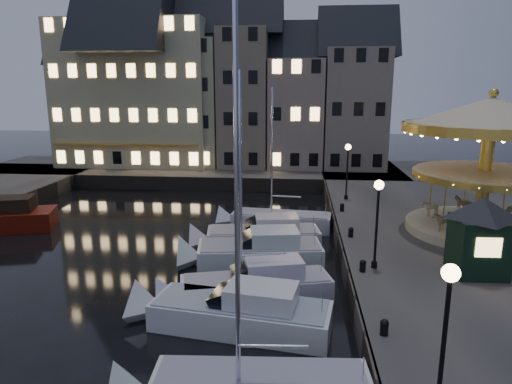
# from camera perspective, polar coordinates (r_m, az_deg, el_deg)

# --- Properties ---
(ground) EXTENTS (160.00, 160.00, 0.00)m
(ground) POSITION_cam_1_polar(r_m,az_deg,el_deg) (21.87, -4.70, -12.87)
(ground) COLOR black
(ground) RESTS_ON ground
(quay_east) EXTENTS (16.00, 56.00, 1.30)m
(quay_east) POSITION_cam_1_polar(r_m,az_deg,el_deg) (28.82, 26.45, -6.38)
(quay_east) COLOR #474442
(quay_east) RESTS_ON ground
(quay_north) EXTENTS (44.00, 12.00, 1.30)m
(quay_north) POSITION_cam_1_polar(r_m,az_deg,el_deg) (49.57, -8.22, 2.47)
(quay_north) COLOR #474442
(quay_north) RESTS_ON ground
(quaywall_e) EXTENTS (0.15, 44.00, 1.30)m
(quaywall_e) POSITION_cam_1_polar(r_m,az_deg,el_deg) (26.98, 10.29, -6.46)
(quaywall_e) COLOR #47423A
(quaywall_e) RESTS_ON ground
(quaywall_n) EXTENTS (48.00, 0.15, 1.30)m
(quaywall_n) POSITION_cam_1_polar(r_m,az_deg,el_deg) (43.38, -7.49, 1.01)
(quaywall_n) COLOR #47423A
(quaywall_n) RESTS_ON ground
(streetlamp_a) EXTENTS (0.44, 0.44, 4.17)m
(streetlamp_a) POSITION_cam_1_polar(r_m,az_deg,el_deg) (12.27, 22.65, -14.65)
(streetlamp_a) COLOR black
(streetlamp_a) RESTS_ON quay_east
(streetlamp_b) EXTENTS (0.44, 0.44, 4.17)m
(streetlamp_b) POSITION_cam_1_polar(r_m,az_deg,el_deg) (21.40, 14.94, -2.37)
(streetlamp_b) COLOR black
(streetlamp_b) RESTS_ON quay_east
(streetlamp_c) EXTENTS (0.44, 0.44, 4.17)m
(streetlamp_c) POSITION_cam_1_polar(r_m,az_deg,el_deg) (34.50, 11.36, 3.50)
(streetlamp_c) COLOR black
(streetlamp_c) RESTS_ON quay_east
(bollard_a) EXTENTS (0.30, 0.30, 0.57)m
(bollard_a) POSITION_cam_1_polar(r_m,az_deg,el_deg) (16.67, 15.75, -15.87)
(bollard_a) COLOR black
(bollard_a) RESTS_ON quay_east
(bollard_b) EXTENTS (0.30, 0.30, 0.57)m
(bollard_b) POSITION_cam_1_polar(r_m,az_deg,el_deg) (21.59, 13.19, -8.89)
(bollard_b) COLOR black
(bollard_b) RESTS_ON quay_east
(bollard_c) EXTENTS (0.30, 0.30, 0.57)m
(bollard_c) POSITION_cam_1_polar(r_m,az_deg,el_deg) (26.27, 11.77, -4.87)
(bollard_c) COLOR black
(bollard_c) RESTS_ON quay_east
(bollard_d) EXTENTS (0.30, 0.30, 0.57)m
(bollard_d) POSITION_cam_1_polar(r_m,az_deg,el_deg) (31.53, 10.71, -1.84)
(bollard_d) COLOR black
(bollard_d) RESTS_ON quay_east
(townhouse_na) EXTENTS (5.50, 8.00, 12.80)m
(townhouse_na) POSITION_cam_1_polar(r_m,az_deg,el_deg) (54.53, -19.99, 10.32)
(townhouse_na) COLOR gray
(townhouse_na) RESTS_ON quay_north
(townhouse_nb) EXTENTS (6.16, 8.00, 13.80)m
(townhouse_nb) POSITION_cam_1_polar(r_m,az_deg,el_deg) (52.45, -14.53, 11.15)
(townhouse_nb) COLOR gray
(townhouse_nb) RESTS_ON quay_north
(townhouse_nc) EXTENTS (6.82, 8.00, 14.80)m
(townhouse_nc) POSITION_cam_1_polar(r_m,az_deg,el_deg) (50.72, -7.98, 11.95)
(townhouse_nc) COLOR tan
(townhouse_nc) RESTS_ON quay_north
(townhouse_nd) EXTENTS (5.50, 8.00, 15.80)m
(townhouse_nd) POSITION_cam_1_polar(r_m,az_deg,el_deg) (49.72, -1.38, 12.63)
(townhouse_nd) COLOR gray
(townhouse_nd) RESTS_ON quay_north
(townhouse_ne) EXTENTS (6.16, 8.00, 12.80)m
(townhouse_ne) POSITION_cam_1_polar(r_m,az_deg,el_deg) (49.41, 5.04, 10.84)
(townhouse_ne) COLOR gray
(townhouse_ne) RESTS_ON quay_north
(townhouse_nf) EXTENTS (6.82, 8.00, 13.80)m
(townhouse_nf) POSITION_cam_1_polar(r_m,az_deg,el_deg) (49.72, 12.17, 11.20)
(townhouse_nf) COLOR gray
(townhouse_nf) RESTS_ON quay_north
(hotel_corner) EXTENTS (17.60, 9.00, 16.80)m
(hotel_corner) POSITION_cam_1_polar(r_m,az_deg,el_deg) (52.42, -14.58, 12.79)
(hotel_corner) COLOR #C0BF92
(hotel_corner) RESTS_ON quay_north
(motorboat_b) EXTENTS (8.29, 3.55, 2.15)m
(motorboat_b) POSITION_cam_1_polar(r_m,az_deg,el_deg) (19.02, -3.13, -14.85)
(motorboat_b) COLOR silver
(motorboat_b) RESTS_ON ground
(motorboat_c) EXTENTS (7.83, 3.78, 10.41)m
(motorboat_c) POSITION_cam_1_polar(r_m,az_deg,el_deg) (21.07, -1.12, -11.84)
(motorboat_c) COLOR silver
(motorboat_c) RESTS_ON ground
(motorboat_d) EXTENTS (7.89, 3.64, 2.15)m
(motorboat_d) POSITION_cam_1_polar(r_m,az_deg,el_deg) (25.28, -0.46, -7.60)
(motorboat_d) COLOR silver
(motorboat_d) RESTS_ON ground
(motorboat_e) EXTENTS (7.90, 3.27, 2.15)m
(motorboat_e) POSITION_cam_1_polar(r_m,az_deg,el_deg) (27.89, 0.08, -5.62)
(motorboat_e) COLOR silver
(motorboat_e) RESTS_ON ground
(motorboat_f) EXTENTS (7.83, 2.72, 10.34)m
(motorboat_f) POSITION_cam_1_polar(r_m,az_deg,el_deg) (31.50, 2.10, -3.65)
(motorboat_f) COLOR silver
(motorboat_f) RESTS_ON ground
(carousel) EXTENTS (9.34, 9.34, 8.18)m
(carousel) POSITION_cam_1_polar(r_m,az_deg,el_deg) (28.56, 27.09, 5.85)
(carousel) COLOR #CBBB90
(carousel) RESTS_ON quay_east
(ticket_kiosk) EXTENTS (3.42, 3.42, 4.01)m
(ticket_kiosk) POSITION_cam_1_polar(r_m,az_deg,el_deg) (22.49, 26.28, -3.44)
(ticket_kiosk) COLOR black
(ticket_kiosk) RESTS_ON quay_east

